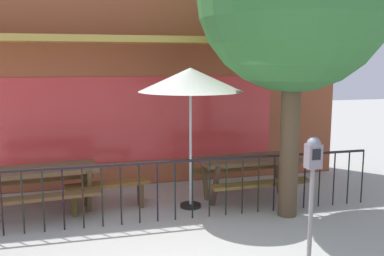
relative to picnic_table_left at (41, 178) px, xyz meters
name	(u,v)px	position (x,y,z in m)	size (l,w,h in m)	color
pub_storefront	(136,62)	(1.79, 1.54, 1.86)	(8.75, 1.32, 4.96)	maroon
patio_fence_front	(157,181)	(1.79, -0.84, 0.05)	(7.37, 0.04, 0.97)	black
picnic_table_left	(41,178)	(0.00, 0.00, 0.00)	(1.93, 1.54, 0.79)	brown
picnic_table_right	(248,166)	(3.59, -0.13, 0.00)	(1.86, 1.43, 0.79)	brown
patio_umbrella	(190,81)	(2.46, -0.30, 1.57)	(1.75, 1.75, 2.39)	black
patio_bench	(108,190)	(1.08, -0.10, -0.26)	(1.43, 0.52, 0.48)	brown
parking_meter_near	(313,167)	(3.39, -2.69, 0.63)	(0.18, 0.17, 1.60)	slate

